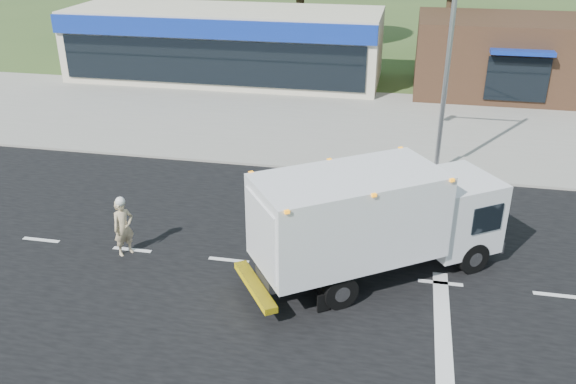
# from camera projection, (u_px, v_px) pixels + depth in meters

# --- Properties ---
(ground) EXTENTS (120.00, 120.00, 0.00)m
(ground) POSITION_uv_depth(u_px,v_px,m) (331.00, 272.00, 17.14)
(ground) COLOR #385123
(ground) RESTS_ON ground
(road_asphalt) EXTENTS (60.00, 14.00, 0.02)m
(road_asphalt) POSITION_uv_depth(u_px,v_px,m) (331.00, 271.00, 17.14)
(road_asphalt) COLOR black
(road_asphalt) RESTS_ON ground
(sidewalk) EXTENTS (60.00, 2.40, 0.12)m
(sidewalk) POSITION_uv_depth(u_px,v_px,m) (359.00, 161.00, 24.39)
(sidewalk) COLOR gray
(sidewalk) RESTS_ON ground
(parking_apron) EXTENTS (60.00, 9.00, 0.02)m
(parking_apron) POSITION_uv_depth(u_px,v_px,m) (370.00, 118.00, 29.55)
(parking_apron) COLOR gray
(parking_apron) RESTS_ON ground
(lane_markings) EXTENTS (55.20, 7.00, 0.01)m
(lane_markings) POSITION_uv_depth(u_px,v_px,m) (376.00, 304.00, 15.69)
(lane_markings) COLOR silver
(lane_markings) RESTS_ON road_asphalt
(ems_box_truck) EXTENTS (7.19, 5.87, 3.19)m
(ems_box_truck) POSITION_uv_depth(u_px,v_px,m) (374.00, 217.00, 16.17)
(ems_box_truck) COLOR black
(ems_box_truck) RESTS_ON ground
(emergency_worker) EXTENTS (0.71, 0.76, 1.85)m
(emergency_worker) POSITION_uv_depth(u_px,v_px,m) (123.00, 226.00, 17.65)
(emergency_worker) COLOR tan
(emergency_worker) RESTS_ON ground
(retail_strip_mall) EXTENTS (18.00, 6.20, 4.00)m
(retail_strip_mall) POSITION_uv_depth(u_px,v_px,m) (225.00, 44.00, 35.56)
(retail_strip_mall) COLOR beige
(retail_strip_mall) RESTS_ON ground
(brown_storefront) EXTENTS (10.00, 6.70, 4.00)m
(brown_storefront) POSITION_uv_depth(u_px,v_px,m) (511.00, 56.00, 32.77)
(brown_storefront) COLOR #382316
(brown_storefront) RESTS_ON ground
(traffic_signal_pole) EXTENTS (3.51, 0.25, 8.00)m
(traffic_signal_pole) POSITION_uv_depth(u_px,v_px,m) (431.00, 44.00, 21.37)
(traffic_signal_pole) COLOR gray
(traffic_signal_pole) RESTS_ON ground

